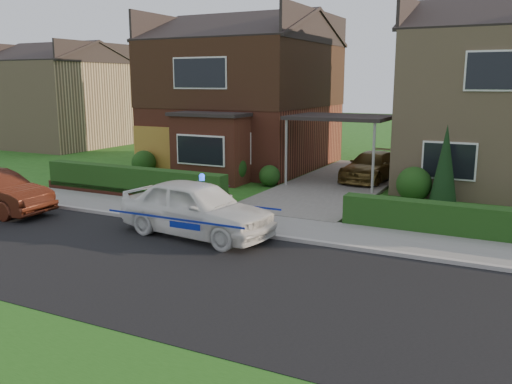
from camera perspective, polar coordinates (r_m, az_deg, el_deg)
The scene contains 23 objects.
ground at distance 12.18m, azimuth -7.89°, elevation -8.07°, with size 120.00×120.00×0.00m, color #205216.
road at distance 12.18m, azimuth -7.89°, elevation -8.07°, with size 60.00×6.00×0.02m, color black.
kerb at distance 14.64m, azimuth -1.10°, elevation -4.32°, with size 60.00×0.16×0.12m, color #9E9993.
sidewalk at distance 15.54m, azimuth 0.72°, elevation -3.41°, with size 60.00×2.00×0.10m, color slate.
driveway at distance 21.80m, azimuth 8.73°, elevation 0.85°, with size 3.80×12.00×0.12m, color #666059.
house_left at distance 26.38m, azimuth -1.20°, elevation 11.02°, with size 7.50×9.53×7.25m.
house_right at distance 23.40m, azimuth 25.23°, elevation 9.51°, with size 7.50×8.06×7.25m.
carport_link at distance 21.43m, azimuth 8.90°, elevation 7.67°, with size 3.80×3.00×2.77m.
garage_door at distance 24.57m, azimuth -10.63°, elevation 4.33°, with size 2.20×0.10×2.10m, color #996121.
dwarf_wall at distance 19.61m, azimuth -13.09°, elevation -0.16°, with size 7.70×0.25×0.36m, color brown.
hedge_left at distance 19.76m, azimuth -12.79°, elevation -0.59°, with size 7.50×0.55×0.90m, color #173511.
hedge_right at distance 15.31m, azimuth 22.89°, elevation -4.78°, with size 7.50×0.55×0.80m, color #173511.
shrub_left_far at distance 24.44m, azimuth -11.71°, elevation 3.04°, with size 1.08×1.08×1.08m, color #173511.
shrub_left_mid at distance 21.75m, azimuth -2.71°, elevation 2.55°, with size 1.32×1.32×1.32m, color #173511.
shrub_left_near at distance 21.33m, azimuth 1.44°, elevation 1.73°, with size 0.84×0.84×0.84m, color #173511.
shrub_right_near at distance 19.40m, azimuth 16.29°, elevation 0.81°, with size 1.20×1.20×1.20m, color #173511.
conifer_a at distance 18.94m, azimuth 19.26°, elevation 2.52°, with size 0.90×0.90×2.60m, color black.
neighbour_left at distance 36.80m, azimuth -19.73°, elevation 8.64°, with size 6.50×7.00×5.20m, color tan.
police_car at distance 14.49m, azimuth -6.30°, elevation -1.74°, with size 4.05×4.57×1.66m.
driveway_car at distance 22.49m, azimuth 12.11°, elevation 2.67°, with size 1.58×3.89×1.13m, color brown.
potted_plant_a at distance 22.07m, azimuth -7.04°, elevation 1.78°, with size 0.36×0.24×0.68m, color gray.
potted_plant_b at distance 22.10m, azimuth -13.94°, elevation 1.56°, with size 0.31×0.39×0.71m, color gray.
potted_plant_c at distance 18.42m, azimuth -3.40°, elevation -0.03°, with size 0.41×0.41×0.73m, color gray.
Camera 1 is at (6.60, -9.38, 4.08)m, focal length 38.00 mm.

